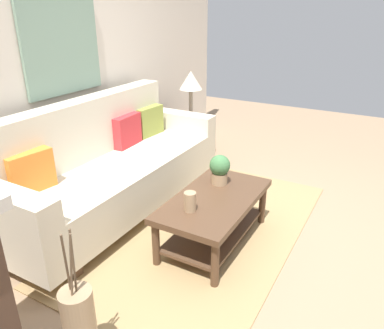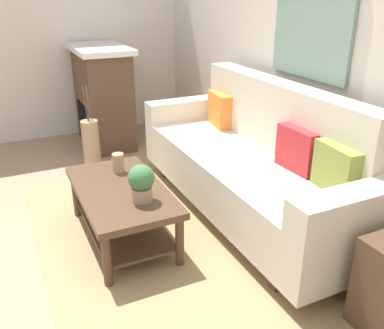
% 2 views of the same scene
% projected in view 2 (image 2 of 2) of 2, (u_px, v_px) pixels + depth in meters
% --- Properties ---
extents(ground_plane, '(9.61, 9.61, 0.00)m').
position_uv_depth(ground_plane, '(86.00, 257.00, 2.97)').
color(ground_plane, '#9E7F60').
extents(wall_back, '(5.61, 0.10, 2.70)m').
position_uv_depth(wall_back, '(323.00, 47.00, 3.21)').
color(wall_back, beige).
rests_on(wall_back, ground_plane).
extents(wall_left, '(0.10, 4.90, 2.70)m').
position_uv_depth(wall_left, '(61.00, 25.00, 4.99)').
color(wall_left, beige).
rests_on(wall_left, ground_plane).
extents(area_rug, '(2.69, 1.60, 0.01)m').
position_uv_depth(area_rug, '(152.00, 240.00, 3.16)').
color(area_rug, '#A38456').
rests_on(area_rug, ground_plane).
extents(couch, '(2.48, 0.84, 1.08)m').
position_uv_depth(couch, '(252.00, 164.00, 3.42)').
color(couch, beige).
rests_on(couch, ground_plane).
extents(throw_pillow_orange, '(0.37, 0.17, 0.32)m').
position_uv_depth(throw_pillow_orange, '(220.00, 110.00, 4.03)').
color(throw_pillow_orange, orange).
rests_on(throw_pillow_orange, couch).
extents(throw_pillow_crimson, '(0.37, 0.14, 0.32)m').
position_uv_depth(throw_pillow_crimson, '(298.00, 149.00, 3.05)').
color(throw_pillow_crimson, red).
rests_on(throw_pillow_crimson, couch).
extents(throw_pillow_olive, '(0.37, 0.15, 0.32)m').
position_uv_depth(throw_pillow_olive, '(336.00, 169.00, 2.72)').
color(throw_pillow_olive, olive).
rests_on(throw_pillow_olive, couch).
extents(coffee_table, '(1.10, 0.60, 0.43)m').
position_uv_depth(coffee_table, '(122.00, 202.00, 3.07)').
color(coffee_table, '#513826').
rests_on(coffee_table, ground_plane).
extents(tabletop_vase, '(0.09, 0.09, 0.15)m').
position_uv_depth(tabletop_vase, '(118.00, 163.00, 3.26)').
color(tabletop_vase, tan).
rests_on(tabletop_vase, coffee_table).
extents(potted_plant_tabletop, '(0.18, 0.18, 0.26)m').
position_uv_depth(potted_plant_tabletop, '(141.00, 182.00, 2.79)').
color(potted_plant_tabletop, tan).
rests_on(potted_plant_tabletop, coffee_table).
extents(fireplace, '(1.02, 0.58, 1.16)m').
position_uv_depth(fireplace, '(103.00, 96.00, 4.90)').
color(fireplace, brown).
rests_on(fireplace, ground_plane).
extents(floor_vase, '(0.18, 0.18, 0.52)m').
position_uv_depth(floor_vase, '(91.00, 145.00, 4.31)').
color(floor_vase, tan).
rests_on(floor_vase, ground_plane).
extents(floor_vase_branch_a, '(0.03, 0.01, 0.36)m').
position_uv_depth(floor_vase_branch_a, '(88.00, 104.00, 4.12)').
color(floor_vase_branch_a, brown).
rests_on(floor_vase_branch_a, floor_vase).
extents(floor_vase_branch_b, '(0.04, 0.04, 0.36)m').
position_uv_depth(floor_vase_branch_b, '(89.00, 103.00, 4.15)').
color(floor_vase_branch_b, brown).
rests_on(floor_vase_branch_b, floor_vase).
extents(floor_vase_branch_c, '(0.03, 0.04, 0.36)m').
position_uv_depth(floor_vase_branch_c, '(85.00, 104.00, 4.14)').
color(floor_vase_branch_c, brown).
rests_on(floor_vase_branch_c, floor_vase).
extents(framed_painting, '(0.87, 0.03, 0.81)m').
position_uv_depth(framed_painting, '(311.00, 24.00, 3.18)').
color(framed_painting, gray).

